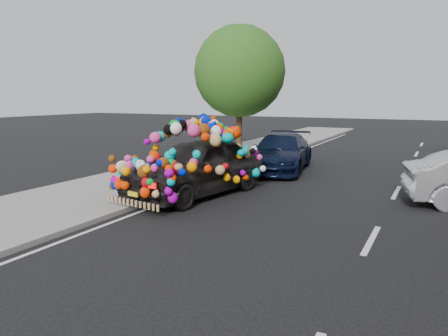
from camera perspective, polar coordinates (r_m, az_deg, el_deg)
name	(u,v)px	position (r m, az deg, el deg)	size (l,w,h in m)	color
ground	(216,218)	(10.62, -1.02, -6.57)	(100.00, 100.00, 0.00)	black
sidewalk	(83,197)	(13.11, -17.92, -3.66)	(4.00, 60.00, 0.12)	gray
kerb	(138,205)	(11.84, -11.16, -4.73)	(0.15, 60.00, 0.13)	gray
lane_markings	(371,240)	(9.56, 18.69, -8.87)	(6.00, 50.00, 0.01)	silver
tree_near_sidewalk	(239,71)	(20.44, 2.03, 12.49)	(4.20, 4.20, 6.13)	#332114
plush_art_car	(197,154)	(12.90, -3.60, 1.78)	(3.17, 5.50, 2.35)	black
navy_sedan	(281,152)	(17.38, 7.42, 2.06)	(2.03, 4.99, 1.45)	black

